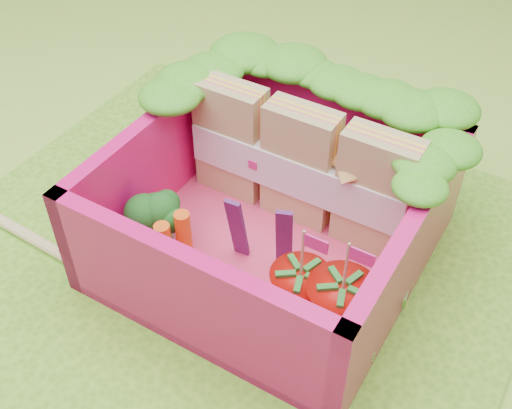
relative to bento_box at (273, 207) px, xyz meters
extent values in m
plane|color=#A4CA39|center=(-0.17, -0.23, -0.31)|extent=(14.00, 14.00, 0.00)
cube|color=#61A525|center=(-0.17, -0.23, -0.29)|extent=(2.60, 2.60, 0.03)
cube|color=#DC3863|center=(0.00, 0.00, -0.25)|extent=(1.30, 1.30, 0.05)
cube|color=#DE126A|center=(0.00, 0.61, 0.00)|extent=(1.30, 0.07, 0.55)
cube|color=#DE126A|center=(0.00, -0.61, 0.00)|extent=(1.30, 0.07, 0.55)
cube|color=#DE126A|center=(-0.61, 0.00, 0.00)|extent=(0.07, 1.30, 0.55)
cube|color=#DE126A|center=(0.61, 0.00, 0.00)|extent=(0.07, 1.30, 0.55)
ellipsoid|color=#3C8A19|center=(-0.50, 0.58, 0.33)|extent=(0.30, 0.30, 0.11)
ellipsoid|color=#3C8A19|center=(-0.38, 0.58, 0.33)|extent=(0.30, 0.30, 0.11)
ellipsoid|color=#3C8A19|center=(-0.25, 0.58, 0.33)|extent=(0.30, 0.30, 0.11)
ellipsoid|color=#3C8A19|center=(-0.13, 0.58, 0.33)|extent=(0.30, 0.30, 0.11)
ellipsoid|color=#3C8A19|center=(0.00, 0.58, 0.33)|extent=(0.30, 0.30, 0.11)
ellipsoid|color=#3C8A19|center=(0.12, 0.58, 0.33)|extent=(0.30, 0.30, 0.11)
ellipsoid|color=#3C8A19|center=(0.25, 0.58, 0.33)|extent=(0.30, 0.30, 0.11)
ellipsoid|color=#3C8A19|center=(0.37, 0.58, 0.33)|extent=(0.30, 0.30, 0.11)
ellipsoid|color=#3C8A19|center=(0.50, 0.58, 0.33)|extent=(0.30, 0.30, 0.11)
ellipsoid|color=#3C8A19|center=(-0.58, 0.10, 0.33)|extent=(0.27, 0.27, 0.10)
ellipsoid|color=#3C8A19|center=(-0.58, 0.24, 0.33)|extent=(0.27, 0.27, 0.10)
ellipsoid|color=#3C8A19|center=(-0.58, 0.38, 0.33)|extent=(0.27, 0.27, 0.10)
ellipsoid|color=#3C8A19|center=(0.58, 0.10, 0.33)|extent=(0.27, 0.27, 0.10)
ellipsoid|color=#3C8A19|center=(0.58, 0.24, 0.33)|extent=(0.27, 0.27, 0.10)
ellipsoid|color=#3C8A19|center=(0.58, 0.38, 0.33)|extent=(0.27, 0.27, 0.10)
cube|color=tan|center=(-0.37, 0.25, 0.07)|extent=(0.33, 0.15, 0.59)
cube|color=tan|center=(0.00, 0.25, 0.07)|extent=(0.33, 0.15, 0.59)
cube|color=tan|center=(0.37, 0.25, 0.07)|extent=(0.33, 0.15, 0.59)
cube|color=white|center=(0.00, 0.25, 0.04)|extent=(1.06, 0.17, 0.20)
cylinder|color=#5D9849|center=(-0.44, -0.26, -0.15)|extent=(0.12, 0.12, 0.14)
ellipsoid|color=#13481B|center=(-0.44, -0.26, -0.02)|extent=(0.32, 0.32, 0.12)
cylinder|color=orange|center=(-0.32, -0.38, -0.09)|extent=(0.07, 0.07, 0.27)
cylinder|color=orange|center=(-0.28, -0.29, -0.08)|extent=(0.07, 0.07, 0.28)
cube|color=#44164F|center=(-0.08, -0.16, -0.04)|extent=(0.07, 0.03, 0.38)
cube|color=#44164F|center=(0.12, -0.11, -0.04)|extent=(0.07, 0.04, 0.38)
cone|color=red|center=(0.29, -0.29, -0.10)|extent=(0.25, 0.25, 0.25)
cylinder|color=tan|center=(0.29, -0.29, 0.14)|extent=(0.01, 0.01, 0.24)
cube|color=#D52383|center=(0.34, -0.29, 0.22)|extent=(0.10, 0.01, 0.06)
cone|color=red|center=(0.47, -0.30, -0.09)|extent=(0.28, 0.28, 0.28)
cylinder|color=tan|center=(0.47, -0.30, 0.17)|extent=(0.01, 0.01, 0.24)
cube|color=#D52383|center=(0.52, -0.30, 0.25)|extent=(0.10, 0.01, 0.06)
cube|color=#52B639|center=(0.50, -0.05, -0.20)|extent=(0.33, 0.14, 0.05)
cube|color=#52B639|center=(0.50, -0.29, -0.20)|extent=(0.31, 0.23, 0.05)
cube|color=#52B639|center=(0.21, -0.38, -0.20)|extent=(0.18, 0.32, 0.05)
cube|color=#E5D37E|center=(-1.17, -0.53, -0.25)|extent=(2.46, 0.14, 0.04)
cube|color=#E5D37E|center=(-1.11, -0.52, -0.25)|extent=(2.46, 0.14, 0.04)
camera|label=1|loc=(0.98, -1.78, 1.92)|focal=45.00mm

